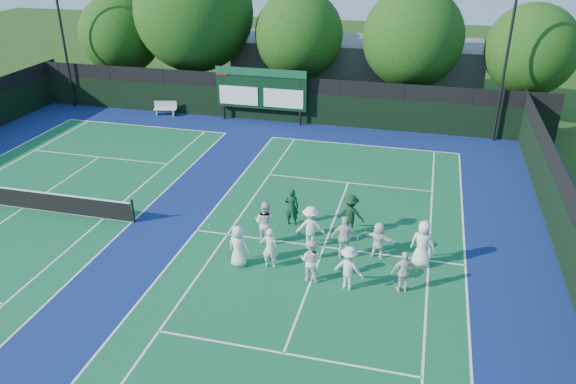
% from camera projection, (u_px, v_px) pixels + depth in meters
% --- Properties ---
extents(ground, '(120.00, 120.00, 0.00)m').
position_uv_depth(ground, '(319.00, 260.00, 21.69)').
color(ground, '#1C3A10').
rests_on(ground, ground).
extents(court_apron, '(34.00, 32.00, 0.01)m').
position_uv_depth(court_apron, '(186.00, 229.00, 23.90)').
color(court_apron, navy).
rests_on(court_apron, ground).
extents(near_court, '(11.05, 23.85, 0.01)m').
position_uv_depth(near_court, '(324.00, 247.00, 22.56)').
color(near_court, '#125932').
rests_on(near_court, ground).
extents(left_court, '(11.05, 23.85, 0.01)m').
position_uv_depth(left_court, '(24.00, 208.00, 25.68)').
color(left_court, '#125932').
rests_on(left_court, ground).
extents(back_fence, '(34.00, 0.08, 3.00)m').
position_uv_depth(back_fence, '(278.00, 101.00, 36.43)').
color(back_fence, black).
rests_on(back_fence, ground).
extents(divider_fence_right, '(0.08, 32.00, 3.00)m').
position_uv_depth(divider_fence_right, '(573.00, 247.00, 19.98)').
color(divider_fence_right, black).
rests_on(divider_fence_right, ground).
extents(scoreboard, '(6.00, 0.21, 3.55)m').
position_uv_depth(scoreboard, '(261.00, 89.00, 35.94)').
color(scoreboard, black).
rests_on(scoreboard, ground).
extents(clubhouse, '(18.00, 6.00, 4.00)m').
position_uv_depth(clubhouse, '(357.00, 67.00, 42.26)').
color(clubhouse, slate).
rests_on(clubhouse, ground).
extents(light_pole_left, '(1.20, 0.30, 10.12)m').
position_uv_depth(light_pole_left, '(59.00, 15.00, 37.38)').
color(light_pole_left, black).
rests_on(light_pole_left, ground).
extents(light_pole_right, '(1.20, 0.30, 10.12)m').
position_uv_depth(light_pole_right, '(511.00, 33.00, 31.03)').
color(light_pole_right, black).
rests_on(light_pole_right, ground).
extents(tennis_net, '(11.30, 0.10, 1.10)m').
position_uv_depth(tennis_net, '(22.00, 198.00, 25.48)').
color(tennis_net, black).
rests_on(tennis_net, ground).
extents(bench, '(1.57, 0.75, 0.96)m').
position_uv_depth(bench, '(165.00, 108.00, 37.97)').
color(bench, silver).
rests_on(bench, ground).
extents(tree_a, '(5.83, 5.83, 7.39)m').
position_uv_depth(tree_a, '(123.00, 36.00, 41.13)').
color(tree_a, black).
rests_on(tree_a, ground).
extents(tree_b, '(8.27, 8.27, 10.40)m').
position_uv_depth(tree_b, '(197.00, 15.00, 39.06)').
color(tree_b, black).
rests_on(tree_b, ground).
extents(tree_c, '(5.96, 5.96, 7.98)m').
position_uv_depth(tree_c, '(301.00, 37.00, 37.90)').
color(tree_c, black).
rests_on(tree_c, ground).
extents(tree_d, '(6.48, 6.48, 8.39)m').
position_uv_depth(tree_d, '(415.00, 40.00, 36.16)').
color(tree_d, black).
rests_on(tree_d, ground).
extents(tree_e, '(5.66, 5.66, 7.56)m').
position_uv_depth(tree_e, '(534.00, 52.00, 34.72)').
color(tree_e, black).
rests_on(tree_e, ground).
extents(tennis_ball_1, '(0.07, 0.07, 0.07)m').
position_uv_depth(tennis_ball_1, '(406.00, 265.00, 21.34)').
color(tennis_ball_1, '#C4C917').
rests_on(tennis_ball_1, ground).
extents(tennis_ball_2, '(0.07, 0.07, 0.07)m').
position_uv_depth(tennis_ball_2, '(401.00, 262.00, 21.51)').
color(tennis_ball_2, '#C4C917').
rests_on(tennis_ball_2, ground).
extents(tennis_ball_3, '(0.07, 0.07, 0.07)m').
position_uv_depth(tennis_ball_3, '(210.00, 225.00, 24.17)').
color(tennis_ball_3, '#C4C917').
rests_on(tennis_ball_3, ground).
extents(tennis_ball_4, '(0.07, 0.07, 0.07)m').
position_uv_depth(tennis_ball_4, '(303.00, 216.00, 24.94)').
color(tennis_ball_4, '#C4C917').
rests_on(tennis_ball_4, ground).
extents(player_front_0, '(0.88, 0.63, 1.67)m').
position_uv_depth(player_front_0, '(238.00, 246.00, 21.03)').
color(player_front_0, white).
rests_on(player_front_0, ground).
extents(player_front_1, '(0.62, 0.42, 1.66)m').
position_uv_depth(player_front_1, '(270.00, 248.00, 20.92)').
color(player_front_1, white).
rests_on(player_front_1, ground).
extents(player_front_2, '(0.89, 0.74, 1.64)m').
position_uv_depth(player_front_2, '(311.00, 260.00, 20.17)').
color(player_front_2, white).
rests_on(player_front_2, ground).
extents(player_front_3, '(1.20, 0.86, 1.68)m').
position_uv_depth(player_front_3, '(349.00, 268.00, 19.69)').
color(player_front_3, silver).
rests_on(player_front_3, ground).
extents(player_front_4, '(1.02, 0.70, 1.60)m').
position_uv_depth(player_front_4, '(404.00, 272.00, 19.53)').
color(player_front_4, silver).
rests_on(player_front_4, ground).
extents(player_back_0, '(1.01, 0.86, 1.83)m').
position_uv_depth(player_back_0, '(265.00, 222.00, 22.53)').
color(player_back_0, silver).
rests_on(player_back_0, ground).
extents(player_back_1, '(1.26, 0.87, 1.79)m').
position_uv_depth(player_back_1, '(310.00, 227.00, 22.23)').
color(player_back_1, white).
rests_on(player_back_1, ground).
extents(player_back_2, '(1.08, 0.54, 1.79)m').
position_uv_depth(player_back_2, '(345.00, 238.00, 21.49)').
color(player_back_2, silver).
rests_on(player_back_2, ground).
extents(player_back_3, '(1.46, 0.84, 1.50)m').
position_uv_depth(player_back_3, '(378.00, 240.00, 21.61)').
color(player_back_3, white).
rests_on(player_back_3, ground).
extents(player_back_4, '(1.01, 0.76, 1.88)m').
position_uv_depth(player_back_4, '(423.00, 244.00, 20.99)').
color(player_back_4, white).
rests_on(player_back_4, ground).
extents(coach_left, '(0.67, 0.50, 1.68)m').
position_uv_depth(coach_left, '(292.00, 207.00, 23.94)').
color(coach_left, '#0F391F').
rests_on(coach_left, ground).
extents(coach_right, '(1.17, 0.73, 1.74)m').
position_uv_depth(coach_right, '(351.00, 214.00, 23.25)').
color(coach_right, '#0D3218').
rests_on(coach_right, ground).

